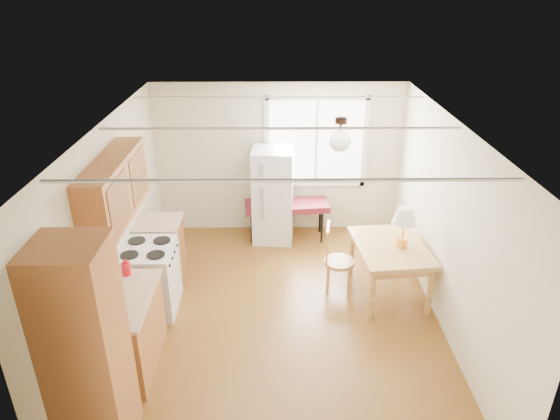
{
  "coord_description": "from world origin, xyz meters",
  "views": [
    {
      "loc": [
        -0.06,
        -5.22,
        3.98
      ],
      "look_at": [
        -0.0,
        0.77,
        1.15
      ],
      "focal_mm": 32.0,
      "sensor_mm": 36.0,
      "label": 1
    }
  ],
  "objects_px": {
    "bench": "(287,207)",
    "chair": "(333,254)",
    "refrigerator": "(273,195)",
    "dining_table": "(390,252)"
  },
  "relations": [
    {
      "from": "bench",
      "to": "chair",
      "type": "height_order",
      "value": "chair"
    },
    {
      "from": "refrigerator",
      "to": "bench",
      "type": "bearing_deg",
      "value": 9.53
    },
    {
      "from": "dining_table",
      "to": "refrigerator",
      "type": "bearing_deg",
      "value": 128.38
    },
    {
      "from": "dining_table",
      "to": "chair",
      "type": "bearing_deg",
      "value": 165.17
    },
    {
      "from": "refrigerator",
      "to": "chair",
      "type": "distance_m",
      "value": 1.72
    },
    {
      "from": "refrigerator",
      "to": "dining_table",
      "type": "height_order",
      "value": "refrigerator"
    },
    {
      "from": "refrigerator",
      "to": "bench",
      "type": "relative_size",
      "value": 1.11
    },
    {
      "from": "refrigerator",
      "to": "dining_table",
      "type": "distance_m",
      "value": 2.25
    },
    {
      "from": "bench",
      "to": "chair",
      "type": "relative_size",
      "value": 1.45
    },
    {
      "from": "refrigerator",
      "to": "chair",
      "type": "height_order",
      "value": "refrigerator"
    }
  ]
}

